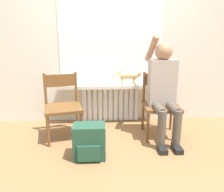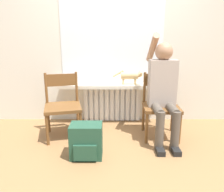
# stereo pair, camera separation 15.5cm
# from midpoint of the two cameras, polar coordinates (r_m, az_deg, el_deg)

# --- Properties ---
(ground_plane) EXTENTS (12.00, 12.00, 0.00)m
(ground_plane) POSITION_cam_midpoint_polar(r_m,az_deg,el_deg) (2.51, -0.97, -15.69)
(ground_plane) COLOR olive
(wall_with_window) EXTENTS (7.00, 0.06, 2.70)m
(wall_with_window) POSITION_cam_midpoint_polar(r_m,az_deg,el_deg) (3.40, -1.86, 15.93)
(wall_with_window) COLOR silver
(wall_with_window) RESTS_ON ground_plane
(radiator) EXTENTS (0.90, 0.08, 0.57)m
(radiator) POSITION_cam_midpoint_polar(r_m,az_deg,el_deg) (3.47, -1.69, -1.96)
(radiator) COLOR white
(radiator) RESTS_ON ground_plane
(windowsill) EXTENTS (1.60, 0.29, 0.05)m
(windowsill) POSITION_cam_midpoint_polar(r_m,az_deg,el_deg) (3.30, -1.69, 2.71)
(windowsill) COLOR silver
(windowsill) RESTS_ON radiator
(window_glass) EXTENTS (1.54, 0.01, 1.30)m
(window_glass) POSITION_cam_midpoint_polar(r_m,az_deg,el_deg) (3.37, -1.84, 14.52)
(window_glass) COLOR white
(window_glass) RESTS_ON windowsill
(chair_left) EXTENTS (0.55, 0.55, 0.84)m
(chair_left) POSITION_cam_midpoint_polar(r_m,az_deg,el_deg) (2.93, -14.26, -2.41)
(chair_left) COLOR brown
(chair_left) RESTS_ON ground_plane
(chair_right) EXTENTS (0.47, 0.47, 0.84)m
(chair_right) POSITION_cam_midpoint_polar(r_m,az_deg,el_deg) (2.96, 11.09, -2.04)
(chair_right) COLOR brown
(chair_right) RESTS_ON ground_plane
(person) EXTENTS (0.36, 0.95, 1.35)m
(person) POSITION_cam_midpoint_polar(r_m,az_deg,el_deg) (2.81, 11.80, 2.30)
(person) COLOR brown
(person) RESTS_ON ground_plane
(cat) EXTENTS (0.45, 0.11, 0.22)m
(cat) POSITION_cam_midpoint_polar(r_m,az_deg,el_deg) (3.26, 3.20, 5.33)
(cat) COLOR #DBB77A
(cat) RESTS_ON windowsill
(backpack) EXTENTS (0.35, 0.27, 0.38)m
(backpack) POSITION_cam_midpoint_polar(r_m,az_deg,el_deg) (2.44, -7.76, -11.75)
(backpack) COLOR #234C38
(backpack) RESTS_ON ground_plane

